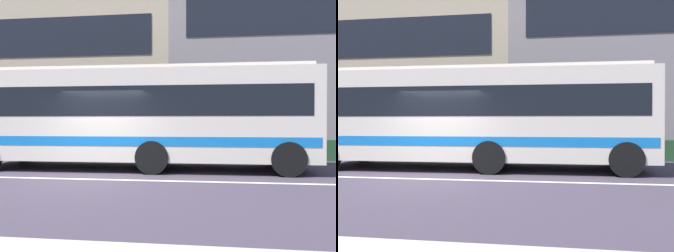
{
  "view_description": "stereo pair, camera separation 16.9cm",
  "coord_description": "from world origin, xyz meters",
  "views": [
    {
      "loc": [
        3.22,
        -8.67,
        1.56
      ],
      "look_at": [
        1.82,
        2.55,
        1.42
      ],
      "focal_mm": 35.55,
      "sensor_mm": 36.0,
      "label": 1
    },
    {
      "loc": [
        3.39,
        -8.65,
        1.56
      ],
      "look_at": [
        1.82,
        2.55,
        1.42
      ],
      "focal_mm": 35.55,
      "sensor_mm": 36.0,
      "label": 2
    }
  ],
  "objects": [
    {
      "name": "hedge_row_far",
      "position": [
        -0.26,
        5.7,
        0.42
      ],
      "size": [
        23.22,
        1.1,
        0.84
      ],
      "primitive_type": "cube",
      "color": "#244527",
      "rests_on": "ground_plane"
    },
    {
      "name": "apartment_block_left",
      "position": [
        -10.16,
        13.5,
        5.32
      ],
      "size": [
        22.55,
        10.04,
        10.64
      ],
      "color": "tan",
      "rests_on": "ground_plane"
    },
    {
      "name": "lane_centre_line",
      "position": [
        0.0,
        0.0,
        0.0
      ],
      "size": [
        60.0,
        0.16,
        0.01
      ],
      "primitive_type": "cube",
      "color": "silver",
      "rests_on": "ground_plane"
    },
    {
      "name": "transit_bus",
      "position": [
        0.83,
        2.2,
        1.82
      ],
      "size": [
        11.28,
        2.63,
        3.3
      ],
      "color": "beige",
      "rests_on": "ground_plane"
    },
    {
      "name": "ground_plane",
      "position": [
        0.0,
        0.0,
        0.0
      ],
      "size": [
        160.0,
        160.0,
        0.0
      ],
      "primitive_type": "plane",
      "color": "#403643"
    }
  ]
}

